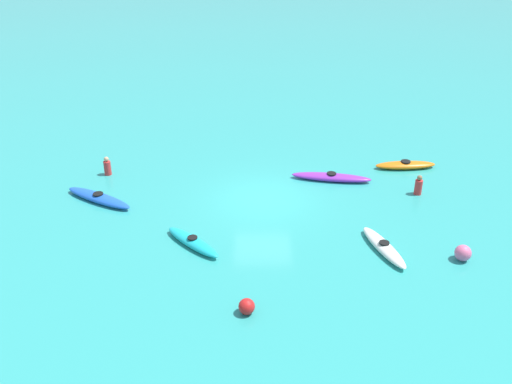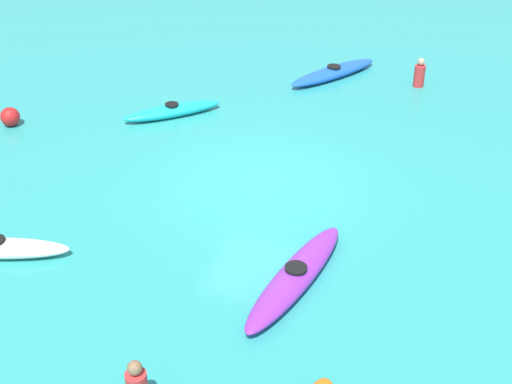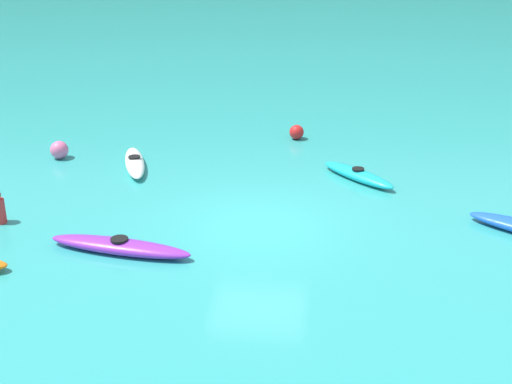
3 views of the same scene
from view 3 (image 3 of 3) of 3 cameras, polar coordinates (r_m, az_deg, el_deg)
ground_plane at (r=17.64m, az=0.21°, el=-2.83°), size 600.00×600.00×0.00m
kayak_white at (r=21.90m, az=-9.93°, el=2.40°), size 1.45×2.87×0.37m
kayak_purple at (r=16.58m, az=-11.12°, el=-4.39°), size 3.59×1.22×0.37m
kayak_cyan at (r=20.79m, az=8.36°, el=1.41°), size 2.32×2.35×0.37m
buoy_red at (r=24.31m, az=3.35°, el=4.93°), size 0.51×0.51×0.51m
buoy_pink at (r=23.21m, az=-15.85°, el=3.35°), size 0.58×0.58×0.58m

